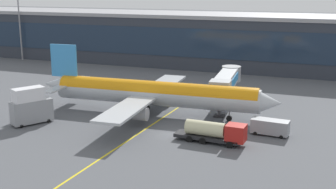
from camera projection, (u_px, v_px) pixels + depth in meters
name	position (u px, v px, depth m)	size (l,w,h in m)	color
ground_plane	(170.00, 135.00, 69.48)	(700.00, 700.00, 0.00)	#515459
apron_lead_in_line	(148.00, 128.00, 72.93)	(0.30, 80.00, 0.01)	yellow
terminal_building	(183.00, 38.00, 131.34)	(201.58, 22.20, 15.01)	#2D333D
main_airliner	(154.00, 93.00, 79.53)	(45.44, 35.99, 12.11)	#B2B7BC
jet_bridge	(227.00, 81.00, 85.11)	(5.18, 17.96, 6.69)	#B2B7BC
fuel_tanker	(215.00, 132.00, 65.45)	(10.90, 3.05, 3.25)	#232326
catering_lift	(31.00, 106.00, 74.31)	(5.53, 7.15, 6.30)	gray
lavatory_truck	(269.00, 126.00, 69.08)	(5.96, 2.75, 2.50)	gray
apron_light_mast_1	(19.00, 13.00, 136.01)	(2.80, 0.50, 25.10)	gray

